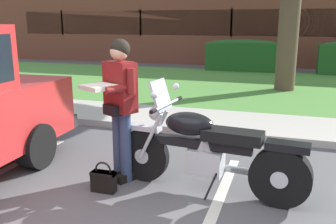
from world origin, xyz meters
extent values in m
cube|color=#B7B2A8|center=(0.00, 3.45, 0.06)|extent=(60.00, 0.20, 0.12)
cube|color=#B7B2A8|center=(0.00, 4.30, 0.04)|extent=(60.00, 1.50, 0.08)
cube|color=#518E3D|center=(0.00, 8.51, 0.03)|extent=(60.00, 6.93, 0.06)
cylinder|color=black|center=(-0.26, 1.42, 0.32)|extent=(0.65, 0.16, 0.64)
cylinder|color=silver|center=(-0.26, 1.42, 0.32)|extent=(0.19, 0.14, 0.18)
cylinder|color=black|center=(1.33, 1.26, 0.32)|extent=(0.65, 0.24, 0.64)
cylinder|color=silver|center=(1.33, 1.26, 0.32)|extent=(0.20, 0.22, 0.18)
cube|color=silver|center=(-0.26, 1.42, 0.67)|extent=(0.45, 0.18, 0.06)
cube|color=black|center=(1.38, 1.25, 0.66)|extent=(0.46, 0.24, 0.08)
cylinder|color=silver|center=(-0.14, 1.32, 0.60)|extent=(0.31, 0.07, 0.58)
cylinder|color=silver|center=(-0.12, 1.48, 0.60)|extent=(0.31, 0.07, 0.58)
sphere|color=silver|center=(-0.09, 1.40, 0.86)|extent=(0.17, 0.17, 0.17)
cylinder|color=silver|center=(0.05, 1.38, 0.98)|extent=(0.10, 0.72, 0.03)
cylinder|color=black|center=(0.01, 1.03, 0.98)|extent=(0.05, 0.10, 0.04)
cylinder|color=black|center=(0.08, 1.74, 0.98)|extent=(0.05, 0.10, 0.04)
sphere|color=silver|center=(0.00, 1.09, 1.14)|extent=(0.08, 0.08, 0.08)
sphere|color=silver|center=(0.06, 1.69, 1.14)|extent=(0.08, 0.08, 0.08)
cube|color=#B2BCC6|center=(-0.03, 1.39, 1.08)|extent=(0.17, 0.37, 0.35)
cube|color=black|center=(0.48, 1.34, 0.56)|extent=(1.10, 0.21, 0.10)
ellipsoid|color=black|center=(0.31, 1.36, 0.78)|extent=(0.59, 0.37, 0.26)
cube|color=black|center=(0.81, 1.31, 0.70)|extent=(0.66, 0.34, 0.12)
cube|color=silver|center=(0.51, 1.34, 0.36)|extent=(0.42, 0.28, 0.28)
cylinder|color=silver|center=(0.48, 1.34, 0.52)|extent=(0.19, 0.14, 0.21)
cylinder|color=silver|center=(0.55, 1.33, 0.52)|extent=(0.19, 0.14, 0.21)
cylinder|color=silver|center=(0.89, 1.44, 0.26)|extent=(0.60, 0.14, 0.08)
cylinder|color=silver|center=(1.09, 1.42, 0.26)|extent=(0.60, 0.14, 0.08)
cylinder|color=black|center=(0.62, 1.17, 0.15)|extent=(0.13, 0.11, 0.30)
cube|color=black|center=(-0.46, 1.30, 0.05)|extent=(0.20, 0.26, 0.10)
cube|color=black|center=(-0.59, 1.37, 0.05)|extent=(0.20, 0.26, 0.10)
cylinder|color=navy|center=(-0.45, 1.32, 0.43)|extent=(0.14, 0.14, 0.86)
cylinder|color=navy|center=(-0.58, 1.38, 0.43)|extent=(0.14, 0.14, 0.86)
cube|color=maroon|center=(-0.52, 1.35, 1.15)|extent=(0.44, 0.36, 0.58)
cube|color=maroon|center=(-0.52, 1.35, 1.42)|extent=(0.36, 0.31, 0.06)
sphere|color=tan|center=(-0.52, 1.35, 1.56)|extent=(0.21, 0.21, 0.21)
sphere|color=black|center=(-0.51, 1.37, 1.59)|extent=(0.23, 0.23, 0.23)
cube|color=black|center=(-0.57, 1.24, 0.90)|extent=(0.24, 0.19, 0.12)
cylinder|color=maroon|center=(-0.44, 1.14, 1.17)|extent=(0.23, 0.34, 0.09)
cylinder|color=maroon|center=(-0.73, 1.28, 1.17)|extent=(0.23, 0.34, 0.09)
cylinder|color=maroon|center=(-0.33, 1.24, 1.25)|extent=(0.10, 0.10, 0.28)
cylinder|color=maroon|center=(-0.72, 1.43, 1.25)|extent=(0.10, 0.10, 0.28)
cube|color=beige|center=(-0.65, 1.08, 1.19)|extent=(0.43, 0.43, 0.05)
cube|color=black|center=(-0.58, 0.97, 0.12)|extent=(0.28, 0.12, 0.24)
cube|color=black|center=(-0.58, 0.97, 0.22)|extent=(0.28, 0.13, 0.04)
torus|color=black|center=(-0.58, 0.97, 0.26)|extent=(0.20, 0.02, 0.20)
cube|color=black|center=(-2.68, 2.25, 0.40)|extent=(1.90, 0.17, 0.20)
cylinder|color=black|center=(-1.76, 1.35, 0.30)|extent=(0.26, 0.61, 0.60)
cylinder|color=brown|center=(1.26, 8.10, 1.67)|extent=(0.54, 0.54, 3.34)
cube|color=#235623|center=(-0.38, 12.00, 0.55)|extent=(2.71, 0.90, 1.10)
ellipsoid|color=#235623|center=(-0.38, 12.00, 1.10)|extent=(2.58, 0.84, 0.28)
cube|color=brown|center=(-1.13, 18.92, 1.68)|extent=(24.72, 10.22, 3.37)
cube|color=#1E282D|center=(-1.13, 13.84, 1.85)|extent=(21.02, 0.06, 1.10)
cube|color=brown|center=(-9.53, 13.83, 1.85)|extent=(0.08, 0.04, 1.20)
cube|color=brown|center=(-5.33, 13.83, 1.85)|extent=(0.08, 0.04, 1.20)
cube|color=brown|center=(-1.13, 13.83, 1.85)|extent=(0.08, 0.04, 1.20)
camera|label=1|loc=(1.32, -2.50, 1.89)|focal=39.47mm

